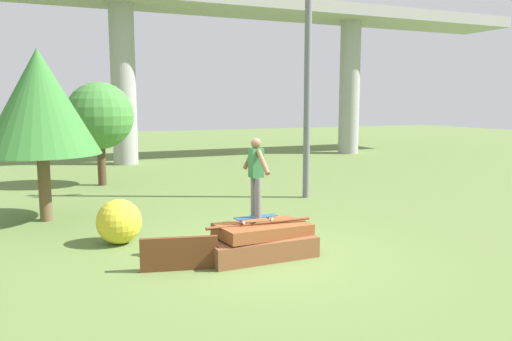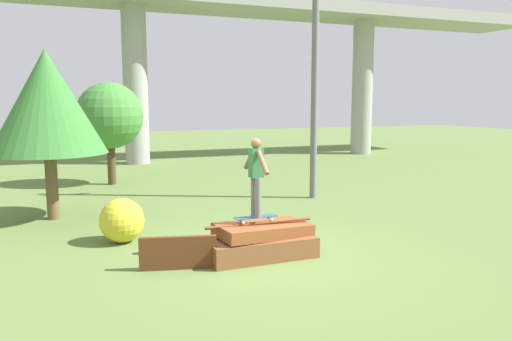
{
  "view_description": "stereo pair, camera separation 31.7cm",
  "coord_description": "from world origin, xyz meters",
  "px_view_note": "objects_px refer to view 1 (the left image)",
  "views": [
    {
      "loc": [
        -3.64,
        -8.16,
        2.85
      ],
      "look_at": [
        -0.05,
        0.05,
        1.61
      ],
      "focal_mm": 35.0,
      "sensor_mm": 36.0,
      "label": 1
    },
    {
      "loc": [
        -3.35,
        -8.29,
        2.85
      ],
      "look_at": [
        -0.05,
        0.05,
        1.61
      ],
      "focal_mm": 35.0,
      "sensor_mm": 36.0,
      "label": 2
    }
  ],
  "objects_px": {
    "tree_behind_right": "(100,116)",
    "skateboard": "(256,217)",
    "skater": "(256,173)",
    "tree_behind_left": "(40,102)",
    "utility_pole": "(308,58)",
    "bush_yellow_flowering": "(119,222)"
  },
  "relations": [
    {
      "from": "tree_behind_right",
      "to": "skateboard",
      "type": "bearing_deg",
      "value": -79.94
    },
    {
      "from": "utility_pole",
      "to": "tree_behind_right",
      "type": "xyz_separation_m",
      "value": [
        -5.33,
        4.7,
        -1.75
      ]
    },
    {
      "from": "skater",
      "to": "utility_pole",
      "type": "bearing_deg",
      "value": 51.74
    },
    {
      "from": "tree_behind_left",
      "to": "skater",
      "type": "bearing_deg",
      "value": -52.41
    },
    {
      "from": "skater",
      "to": "tree_behind_left",
      "type": "bearing_deg",
      "value": 127.59
    },
    {
      "from": "skater",
      "to": "utility_pole",
      "type": "distance_m",
      "value": 6.45
    },
    {
      "from": "bush_yellow_flowering",
      "to": "utility_pole",
      "type": "bearing_deg",
      "value": 25.44
    },
    {
      "from": "skateboard",
      "to": "utility_pole",
      "type": "height_order",
      "value": "utility_pole"
    },
    {
      "from": "skater",
      "to": "tree_behind_right",
      "type": "relative_size",
      "value": 0.41
    },
    {
      "from": "skater",
      "to": "tree_behind_left",
      "type": "height_order",
      "value": "tree_behind_left"
    },
    {
      "from": "skateboard",
      "to": "utility_pole",
      "type": "bearing_deg",
      "value": 51.74
    },
    {
      "from": "skater",
      "to": "utility_pole",
      "type": "xyz_separation_m",
      "value": [
        3.67,
        4.65,
        2.53
      ]
    },
    {
      "from": "skateboard",
      "to": "utility_pole",
      "type": "distance_m",
      "value": 6.82
    },
    {
      "from": "tree_behind_right",
      "to": "bush_yellow_flowering",
      "type": "relative_size",
      "value": 3.87
    },
    {
      "from": "skateboard",
      "to": "skater",
      "type": "relative_size",
      "value": 0.57
    },
    {
      "from": "skater",
      "to": "skateboard",
      "type": "bearing_deg",
      "value": 153.43
    },
    {
      "from": "utility_pole",
      "to": "tree_behind_left",
      "type": "xyz_separation_m",
      "value": [
        -7.19,
        -0.08,
        -1.28
      ]
    },
    {
      "from": "utility_pole",
      "to": "bush_yellow_flowering",
      "type": "distance_m",
      "value": 7.45
    },
    {
      "from": "skateboard",
      "to": "tree_behind_right",
      "type": "relative_size",
      "value": 0.24
    },
    {
      "from": "skateboard",
      "to": "bush_yellow_flowering",
      "type": "xyz_separation_m",
      "value": [
        -2.2,
        1.86,
        -0.28
      ]
    },
    {
      "from": "skateboard",
      "to": "utility_pole",
      "type": "relative_size",
      "value": 0.1
    },
    {
      "from": "skateboard",
      "to": "tree_behind_right",
      "type": "height_order",
      "value": "tree_behind_right"
    }
  ]
}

